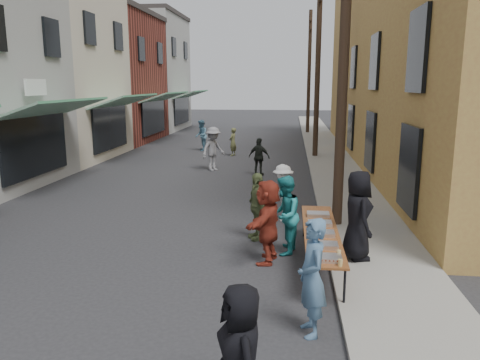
% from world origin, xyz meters
% --- Properties ---
extents(ground, '(120.00, 120.00, 0.00)m').
position_xyz_m(ground, '(0.00, 0.00, 0.00)').
color(ground, '#28282B').
rests_on(ground, ground).
extents(sidewalk, '(2.20, 60.00, 0.10)m').
position_xyz_m(sidewalk, '(5.00, 15.00, 0.05)').
color(sidewalk, gray).
rests_on(sidewalk, ground).
extents(storefront_row, '(8.00, 37.00, 9.00)m').
position_xyz_m(storefront_row, '(-10.00, 14.96, 4.12)').
color(storefront_row, maroon).
rests_on(storefront_row, ground).
extents(building_ochre, '(10.00, 28.00, 10.00)m').
position_xyz_m(building_ochre, '(11.10, 14.00, 5.00)').
color(building_ochre, '#A26E39').
rests_on(building_ochre, ground).
extents(utility_pole_near, '(0.26, 0.26, 9.00)m').
position_xyz_m(utility_pole_near, '(4.30, 3.00, 4.50)').
color(utility_pole_near, '#2D2116').
rests_on(utility_pole_near, ground).
extents(utility_pole_mid, '(0.26, 0.26, 9.00)m').
position_xyz_m(utility_pole_mid, '(4.30, 15.00, 4.50)').
color(utility_pole_mid, '#2D2116').
rests_on(utility_pole_mid, ground).
extents(utility_pole_far, '(0.26, 0.26, 9.00)m').
position_xyz_m(utility_pole_far, '(4.30, 27.00, 4.50)').
color(utility_pole_far, '#2D2116').
rests_on(utility_pole_far, ground).
extents(serving_table, '(0.70, 4.00, 0.75)m').
position_xyz_m(serving_table, '(3.70, 0.25, 0.71)').
color(serving_table, brown).
rests_on(serving_table, ground).
extents(catering_tray_sausage, '(0.50, 0.33, 0.08)m').
position_xyz_m(catering_tray_sausage, '(3.70, -1.40, 0.79)').
color(catering_tray_sausage, maroon).
rests_on(catering_tray_sausage, serving_table).
extents(catering_tray_foil_b, '(0.50, 0.33, 0.08)m').
position_xyz_m(catering_tray_foil_b, '(3.70, -0.75, 0.79)').
color(catering_tray_foil_b, '#B2B2B7').
rests_on(catering_tray_foil_b, serving_table).
extents(catering_tray_buns, '(0.50, 0.33, 0.08)m').
position_xyz_m(catering_tray_buns, '(3.70, -0.05, 0.79)').
color(catering_tray_buns, tan).
rests_on(catering_tray_buns, serving_table).
extents(catering_tray_foil_d, '(0.50, 0.33, 0.08)m').
position_xyz_m(catering_tray_foil_d, '(3.70, 0.65, 0.79)').
color(catering_tray_foil_d, '#B2B2B7').
rests_on(catering_tray_foil_d, serving_table).
extents(catering_tray_buns_end, '(0.50, 0.33, 0.08)m').
position_xyz_m(catering_tray_buns_end, '(3.70, 1.35, 0.79)').
color(catering_tray_buns_end, tan).
rests_on(catering_tray_buns_end, serving_table).
extents(condiment_jar_a, '(0.07, 0.07, 0.08)m').
position_xyz_m(condiment_jar_a, '(3.48, -1.70, 0.79)').
color(condiment_jar_a, '#A57F26').
rests_on(condiment_jar_a, serving_table).
extents(condiment_jar_b, '(0.07, 0.07, 0.08)m').
position_xyz_m(condiment_jar_b, '(3.48, -1.60, 0.79)').
color(condiment_jar_b, '#A57F26').
rests_on(condiment_jar_b, serving_table).
extents(condiment_jar_c, '(0.07, 0.07, 0.08)m').
position_xyz_m(condiment_jar_c, '(3.48, -1.50, 0.79)').
color(condiment_jar_c, '#A57F26').
rests_on(condiment_jar_c, serving_table).
extents(cup_stack, '(0.08, 0.08, 0.12)m').
position_xyz_m(cup_stack, '(3.90, -1.65, 0.81)').
color(cup_stack, tan).
rests_on(cup_stack, serving_table).
extents(guest_front_a, '(0.79, 0.94, 1.64)m').
position_xyz_m(guest_front_a, '(2.56, -4.54, 0.82)').
color(guest_front_a, black).
rests_on(guest_front_a, ground).
extents(guest_front_b, '(0.57, 0.74, 1.80)m').
position_xyz_m(guest_front_b, '(3.40, -2.52, 0.90)').
color(guest_front_b, '#4B6F92').
rests_on(guest_front_b, ground).
extents(guest_front_c, '(0.78, 0.94, 1.75)m').
position_xyz_m(guest_front_c, '(2.94, 0.88, 0.88)').
color(guest_front_c, teal).
rests_on(guest_front_c, ground).
extents(guest_front_d, '(0.87, 1.14, 1.57)m').
position_xyz_m(guest_front_d, '(2.86, 3.47, 0.78)').
color(guest_front_d, white).
rests_on(guest_front_d, ground).
extents(guest_front_e, '(0.76, 1.04, 1.64)m').
position_xyz_m(guest_front_e, '(2.28, 1.80, 0.82)').
color(guest_front_e, '#5A683C').
rests_on(guest_front_e, ground).
extents(guest_queue_back, '(0.82, 1.72, 1.78)m').
position_xyz_m(guest_queue_back, '(2.60, 0.34, 0.89)').
color(guest_queue_back, maroon).
rests_on(guest_queue_back, ground).
extents(server, '(0.78, 1.02, 1.88)m').
position_xyz_m(server, '(4.46, 0.48, 1.04)').
color(server, black).
rests_on(server, sidewalk).
extents(passerby_left, '(1.30, 1.40, 1.89)m').
position_xyz_m(passerby_left, '(-0.29, 10.80, 0.95)').
color(passerby_left, gray).
rests_on(passerby_left, ground).
extents(passerby_mid, '(0.98, 0.66, 1.55)m').
position_xyz_m(passerby_mid, '(1.78, 9.83, 0.78)').
color(passerby_mid, black).
rests_on(passerby_mid, ground).
extents(passerby_right, '(0.50, 0.62, 1.47)m').
position_xyz_m(passerby_right, '(0.03, 15.13, 0.73)').
color(passerby_right, brown).
rests_on(passerby_right, ground).
extents(passerby_far, '(0.79, 0.94, 1.74)m').
position_xyz_m(passerby_far, '(-1.98, 16.82, 0.87)').
color(passerby_far, teal).
rests_on(passerby_far, ground).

